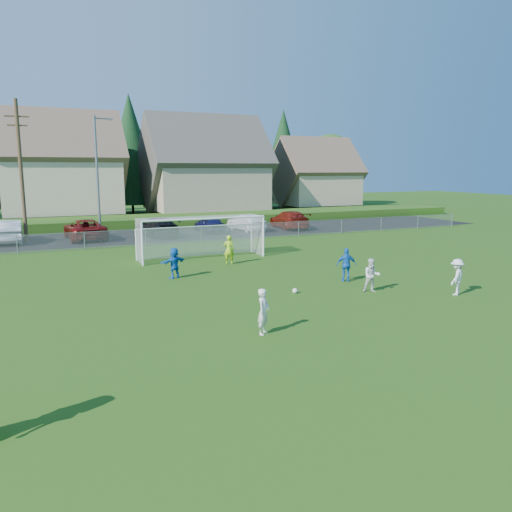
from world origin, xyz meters
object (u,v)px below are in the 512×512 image
object	(u,v)px
player_white_b	(372,275)
car_e	(209,224)
soccer_ball	(295,291)
goalkeeper	(229,250)
player_blue_a	(346,265)
car_d	(157,227)
car_f	(246,223)
player_white_a	(263,311)
soccer_goal	(200,231)
player_blue_b	(174,263)
car_g	(289,220)
car_b	(9,231)
player_white_c	(457,277)
car_c	(85,229)

from	to	relation	value
player_white_b	car_e	world-z (taller)	player_white_b
soccer_ball	goalkeeper	size ratio (longest dim) A/B	0.13
player_blue_a	car_e	distance (m)	20.10
player_white_b	car_d	bearing A→B (deg)	127.77
car_d	car_f	size ratio (longest dim) A/B	1.23
player_white_a	soccer_goal	xyz separation A→B (m)	(2.48, 14.13, 0.88)
soccer_ball	player_blue_b	xyz separation A→B (m)	(-3.90, 5.05, 0.64)
car_d	player_blue_b	bearing A→B (deg)	72.42
car_g	soccer_goal	distance (m)	16.18
player_blue_a	car_g	world-z (taller)	player_blue_a
soccer_ball	goalkeeper	world-z (taller)	goalkeeper
player_white_b	player_blue_a	world-z (taller)	player_blue_a
player_white_a	player_blue_a	size ratio (longest dim) A/B	0.94
player_blue_a	car_g	size ratio (longest dim) A/B	0.30
player_blue_b	car_b	distance (m)	18.15
player_blue_b	player_blue_a	bearing A→B (deg)	129.40
player_blue_a	car_b	xyz separation A→B (m)	(-14.93, 20.45, 0.03)
player_white_b	goalkeeper	xyz separation A→B (m)	(-3.30, 8.47, 0.08)
car_g	soccer_goal	xyz separation A→B (m)	(-11.84, -10.99, 0.85)
player_white_c	car_d	bearing A→B (deg)	-99.49
soccer_ball	car_d	world-z (taller)	car_d
player_blue_a	car_d	world-z (taller)	player_blue_a
player_white_c	car_e	distance (m)	24.30
goalkeeper	soccer_ball	bearing A→B (deg)	111.35
goalkeeper	player_blue_b	bearing A→B (deg)	51.44
player_blue_b	car_d	distance (m)	15.65
player_white_a	car_b	distance (m)	26.98
car_b	soccer_goal	xyz separation A→B (m)	(10.63, -11.59, 0.81)
soccer_ball	car_b	xyz separation A→B (m)	(-11.63, 21.47, 0.71)
car_b	car_f	xyz separation A→B (m)	(18.25, -0.68, -0.13)
soccer_goal	car_b	bearing A→B (deg)	132.51
player_white_a	car_c	world-z (taller)	car_c
car_g	car_b	bearing A→B (deg)	4.87
car_b	car_e	size ratio (longest dim) A/B	1.24
car_e	car_d	bearing A→B (deg)	7.48
soccer_ball	player_white_b	distance (m)	3.38
goalkeeper	car_d	distance (m)	13.16
soccer_ball	player_white_a	xyz separation A→B (m)	(-3.49, -4.25, 0.64)
car_f	car_g	xyz separation A→B (m)	(4.22, 0.08, 0.08)
soccer_goal	goalkeeper	bearing A→B (deg)	-71.95
car_b	car_g	size ratio (longest dim) A/B	0.93
soccer_ball	car_d	xyz separation A→B (m)	(-1.12, 20.45, 0.64)
car_e	player_blue_b	bearing A→B (deg)	64.58
player_blue_a	player_blue_b	bearing A→B (deg)	-5.35
car_c	car_e	world-z (taller)	car_c
player_blue_b	car_g	bearing A→B (deg)	-154.38
car_c	car_f	size ratio (longest dim) A/B	1.31
player_white_a	soccer_goal	bearing A→B (deg)	35.94
soccer_ball	soccer_goal	world-z (taller)	soccer_goal
player_white_a	player_white_b	distance (m)	7.31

